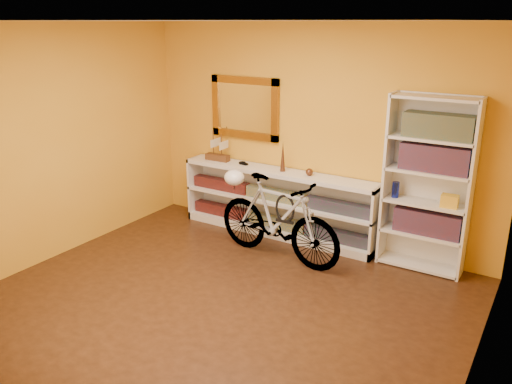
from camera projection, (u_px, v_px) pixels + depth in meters
The scene contains 24 objects.
floor at pixel (218, 305), 4.95m from camera, with size 4.50×4.00×0.01m, color black.
ceiling at pixel (210, 20), 4.12m from camera, with size 4.50×4.00×0.01m, color silver.
back_wall at pixel (313, 135), 6.16m from camera, with size 4.50×0.01×2.60m, color orange.
left_wall at pixel (49, 145), 5.66m from camera, with size 0.01×4.00×2.60m, color orange.
right_wall at pixel (489, 227), 3.41m from camera, with size 0.01×4.00×2.60m, color orange.
gilt_mirror at pixel (245, 108), 6.52m from camera, with size 0.98×0.06×0.78m, color brown.
wall_socket at pixel (379, 232), 6.02m from camera, with size 0.09×0.01×0.09m, color silver.
console_unit at pixel (277, 203), 6.47m from camera, with size 2.60×0.35×0.85m, color silver, non-canonical shape.
cd_row_lower at pixel (276, 222), 6.53m from camera, with size 2.50×0.13×0.14m, color black.
cd_row_upper at pixel (276, 195), 6.41m from camera, with size 2.50×0.13×0.14m, color navy.
model_ship at pixel (217, 146), 6.72m from camera, with size 0.33×0.12×0.39m, color #462813, non-canonical shape.
toy_car at pixel (244, 165), 6.58m from camera, with size 0.00×0.00×0.00m, color black.
bronze_ornament at pixel (283, 156), 6.24m from camera, with size 0.06×0.06×0.37m, color #502D1B.
decorative_orb at pixel (309, 172), 6.10m from camera, with size 0.09×0.09×0.09m, color #502D1B.
bookcase at pixel (427, 185), 5.42m from camera, with size 0.90×0.30×1.90m, color silver, non-canonical shape.
book_row_a at pixel (428, 222), 5.53m from camera, with size 0.70×0.22×0.26m, color maroon.
book_row_b at pixel (435, 158), 5.30m from camera, with size 0.70×0.22×0.28m, color maroon.
book_row_c at pixel (439, 126), 5.20m from camera, with size 0.70×0.22×0.25m, color #194D58.
travel_mug at pixel (395, 190), 5.60m from camera, with size 0.08×0.08×0.17m, color navy.
red_tin at pixel (415, 126), 5.36m from camera, with size 0.15×0.15×0.19m, color maroon.
yellow_bag at pixel (450, 201), 5.30m from camera, with size 0.17×0.11×0.13m, color yellow.
bicycle at pixel (278, 219), 5.78m from camera, with size 1.65×0.43×0.97m, color silver.
helmet at pixel (234, 178), 6.03m from camera, with size 0.24×0.23×0.18m, color white.
u_lock at pixel (285, 209), 5.67m from camera, with size 0.24×0.24×0.03m, color black.
Camera 1 is at (2.60, -3.51, 2.60)m, focal length 36.09 mm.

